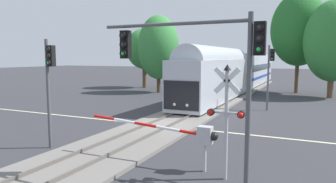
% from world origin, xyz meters
% --- Properties ---
extents(ground_plane, '(220.00, 220.00, 0.00)m').
position_xyz_m(ground_plane, '(0.00, 0.00, 0.00)').
color(ground_plane, '#333338').
extents(road_centre_stripe, '(44.00, 0.20, 0.01)m').
position_xyz_m(road_centre_stripe, '(0.00, 0.00, 0.00)').
color(road_centre_stripe, beige).
rests_on(road_centre_stripe, ground).
extents(railway_track, '(4.40, 80.00, 0.32)m').
position_xyz_m(railway_track, '(0.00, 0.00, 0.10)').
color(railway_track, slate).
rests_on(railway_track, ground).
extents(commuter_train, '(3.04, 40.85, 5.16)m').
position_xyz_m(commuter_train, '(0.00, 21.65, 2.79)').
color(commuter_train, '#B2B7C1').
rests_on(commuter_train, railway_track).
extents(crossing_gate_near, '(5.86, 0.40, 1.86)m').
position_xyz_m(crossing_gate_near, '(4.26, -6.58, 1.43)').
color(crossing_gate_near, '#B7B7BC').
rests_on(crossing_gate_near, ground).
extents(crossing_signal_mast, '(1.36, 0.44, 4.22)m').
position_xyz_m(crossing_signal_mast, '(5.85, -7.04, 2.57)').
color(crossing_signal_mast, '#B2B2B7').
rests_on(crossing_signal_mast, ground).
extents(traffic_signal_median, '(0.53, 0.38, 5.32)m').
position_xyz_m(traffic_signal_median, '(-2.86, -6.79, 3.57)').
color(traffic_signal_median, '#4C4C51').
rests_on(traffic_signal_median, ground).
extents(traffic_signal_near_right, '(5.64, 0.38, 5.81)m').
position_xyz_m(traffic_signal_near_right, '(5.33, -8.29, 4.42)').
color(traffic_signal_near_right, '#4C4C51').
rests_on(traffic_signal_near_right, ground).
extents(traffic_signal_far_side, '(0.53, 0.38, 5.45)m').
position_xyz_m(traffic_signal_far_side, '(5.39, 9.07, 3.65)').
color(traffic_signal_far_side, '#4C4C51').
rests_on(traffic_signal_far_side, ground).
extents(elm_centre_background, '(6.65, 6.65, 12.29)m').
position_xyz_m(elm_centre_background, '(6.85, 23.71, 7.81)').
color(elm_centre_background, brown).
rests_on(elm_centre_background, ground).
extents(oak_far_right, '(6.00, 6.00, 10.58)m').
position_xyz_m(oak_far_right, '(10.44, 20.26, 6.18)').
color(oak_far_right, brown).
rests_on(oak_far_right, ground).
extents(oak_behind_train, '(5.17, 5.17, 9.65)m').
position_xyz_m(oak_behind_train, '(-9.00, 17.04, 5.66)').
color(oak_behind_train, '#4C3828').
rests_on(oak_behind_train, ground).
extents(pine_left_background, '(5.21, 5.21, 8.59)m').
position_xyz_m(pine_left_background, '(-13.61, 21.64, 5.63)').
color(pine_left_background, brown).
rests_on(pine_left_background, ground).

